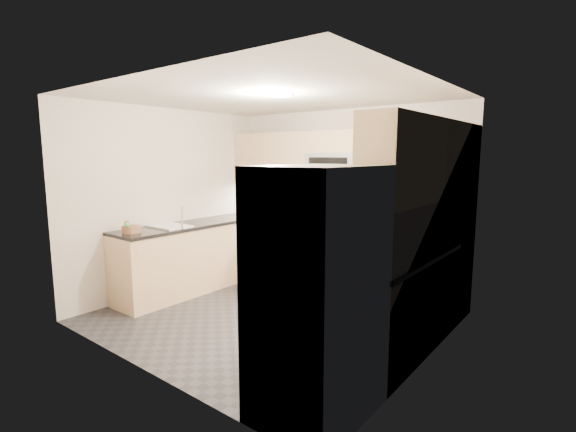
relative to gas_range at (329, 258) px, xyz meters
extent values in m
cube|color=black|center=(0.00, -1.28, -0.46)|extent=(3.60, 3.20, 0.00)
cube|color=beige|center=(0.00, -1.28, 2.04)|extent=(3.60, 3.20, 0.02)
cube|color=beige|center=(0.00, 0.32, 0.79)|extent=(3.60, 0.02, 2.50)
cube|color=beige|center=(0.00, -2.88, 0.79)|extent=(3.60, 0.02, 2.50)
cube|color=beige|center=(-1.80, -1.28, 0.79)|extent=(0.02, 3.20, 2.50)
cube|color=beige|center=(1.80, -1.28, 0.79)|extent=(0.02, 3.20, 2.50)
cube|color=tan|center=(-1.09, 0.02, -0.01)|extent=(1.42, 0.60, 0.90)
cube|color=tan|center=(1.09, 0.02, -0.01)|extent=(1.42, 0.60, 0.90)
cube|color=tan|center=(1.50, -1.12, -0.01)|extent=(0.60, 1.70, 0.90)
cube|color=tan|center=(-1.50, -1.28, -0.01)|extent=(0.60, 2.00, 0.90)
cube|color=black|center=(-1.09, 0.02, 0.47)|extent=(1.42, 0.63, 0.04)
cube|color=black|center=(1.09, 0.02, 0.47)|extent=(1.42, 0.63, 0.04)
cube|color=black|center=(1.50, -1.12, 0.47)|extent=(0.63, 1.70, 0.04)
cube|color=black|center=(-1.50, -1.28, 0.47)|extent=(0.63, 2.00, 0.04)
cube|color=tan|center=(0.00, 0.15, 1.37)|extent=(3.60, 0.35, 0.75)
cube|color=tan|center=(1.62, -1.00, 1.37)|extent=(0.35, 1.95, 0.75)
cube|color=#C1A88B|center=(0.00, 0.32, 0.74)|extent=(3.60, 0.01, 0.51)
cube|color=#C1A88B|center=(1.80, -0.82, 0.74)|extent=(0.01, 2.30, 0.51)
cube|color=#9D9FA4|center=(0.00, 0.00, 0.00)|extent=(0.76, 0.65, 0.91)
cube|color=black|center=(0.00, 0.00, 0.46)|extent=(0.76, 0.65, 0.03)
cube|color=black|center=(0.00, -0.33, -0.01)|extent=(0.62, 0.02, 0.45)
cylinder|color=#B2B5BA|center=(0.00, -0.35, 0.26)|extent=(0.60, 0.02, 0.02)
cube|color=#A4A7AC|center=(0.00, 0.12, 1.24)|extent=(0.76, 0.40, 0.40)
cube|color=black|center=(0.00, -0.08, 1.24)|extent=(0.60, 0.01, 0.28)
cube|color=#ACAFB5|center=(1.45, -2.43, 0.45)|extent=(0.70, 0.90, 1.80)
cylinder|color=#B2B5BA|center=(1.08, -2.61, 0.49)|extent=(0.02, 0.02, 1.20)
cylinder|color=#B2B5BA|center=(1.08, -2.25, 0.49)|extent=(0.02, 0.02, 1.20)
cube|color=white|center=(-1.50, -1.53, 0.42)|extent=(0.52, 0.38, 0.16)
cylinder|color=silver|center=(-1.24, -1.53, 0.62)|extent=(0.03, 0.03, 0.28)
cylinder|color=#63BF52|center=(1.59, 0.04, 0.57)|extent=(0.32, 0.32, 0.18)
cube|color=orange|center=(-0.64, -0.05, 0.49)|extent=(0.46, 0.36, 0.01)
cylinder|color=#916043|center=(-1.52, -2.06, 0.53)|extent=(0.29, 0.29, 0.08)
sphere|color=#B41B14|center=(-1.54, -2.10, 0.60)|extent=(0.07, 0.07, 0.07)
sphere|color=#4AAD53|center=(-1.45, -2.15, 0.60)|extent=(0.07, 0.07, 0.07)
cube|color=silver|center=(-0.17, -0.37, 0.10)|extent=(0.16, 0.02, 0.30)
camera|label=1|loc=(3.04, -4.78, 1.41)|focal=26.00mm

